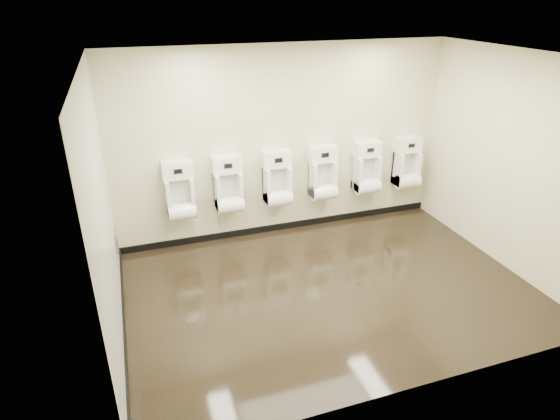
{
  "coord_description": "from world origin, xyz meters",
  "views": [
    {
      "loc": [
        -2.16,
        -4.47,
        3.42
      ],
      "look_at": [
        -0.47,
        0.55,
        0.93
      ],
      "focal_mm": 30.0,
      "sensor_mm": 36.0,
      "label": 1
    }
  ],
  "objects_px": {
    "urinal_4": "(367,171)",
    "urinal_2": "(277,182)",
    "urinal_0": "(180,195)",
    "urinal_5": "(407,166)",
    "urinal_1": "(228,189)",
    "access_panel": "(116,241)",
    "urinal_3": "(323,177)"
  },
  "relations": [
    {
      "from": "urinal_1",
      "to": "urinal_3",
      "type": "relative_size",
      "value": 1.0
    },
    {
      "from": "urinal_2",
      "to": "urinal_1",
      "type": "bearing_deg",
      "value": 180.0
    },
    {
      "from": "urinal_5",
      "to": "urinal_2",
      "type": "bearing_deg",
      "value": 180.0
    },
    {
      "from": "urinal_2",
      "to": "urinal_3",
      "type": "relative_size",
      "value": 1.0
    },
    {
      "from": "urinal_0",
      "to": "urinal_3",
      "type": "distance_m",
      "value": 2.15
    },
    {
      "from": "urinal_2",
      "to": "urinal_4",
      "type": "bearing_deg",
      "value": 0.0
    },
    {
      "from": "urinal_0",
      "to": "urinal_4",
      "type": "xyz_separation_m",
      "value": [
        2.9,
        0.0,
        0.0
      ]
    },
    {
      "from": "urinal_2",
      "to": "urinal_5",
      "type": "xyz_separation_m",
      "value": [
        2.2,
        0.0,
        0.0
      ]
    },
    {
      "from": "access_panel",
      "to": "urinal_0",
      "type": "height_order",
      "value": "urinal_0"
    },
    {
      "from": "access_panel",
      "to": "urinal_1",
      "type": "xyz_separation_m",
      "value": [
        1.59,
        0.41,
        0.36
      ]
    },
    {
      "from": "urinal_4",
      "to": "urinal_3",
      "type": "bearing_deg",
      "value": 180.0
    },
    {
      "from": "urinal_3",
      "to": "urinal_5",
      "type": "xyz_separation_m",
      "value": [
        1.47,
        0.0,
        0.0
      ]
    },
    {
      "from": "urinal_0",
      "to": "urinal_4",
      "type": "height_order",
      "value": "same"
    },
    {
      "from": "urinal_5",
      "to": "urinal_1",
      "type": "bearing_deg",
      "value": 180.0
    },
    {
      "from": "urinal_4",
      "to": "urinal_5",
      "type": "xyz_separation_m",
      "value": [
        0.72,
        0.0,
        0.0
      ]
    },
    {
      "from": "urinal_1",
      "to": "urinal_5",
      "type": "xyz_separation_m",
      "value": [
        2.94,
        0.0,
        0.0
      ]
    },
    {
      "from": "urinal_3",
      "to": "urinal_5",
      "type": "relative_size",
      "value": 1.0
    },
    {
      "from": "urinal_4",
      "to": "urinal_2",
      "type": "bearing_deg",
      "value": 180.0
    },
    {
      "from": "access_panel",
      "to": "urinal_0",
      "type": "relative_size",
      "value": 0.31
    },
    {
      "from": "urinal_0",
      "to": "urinal_2",
      "type": "relative_size",
      "value": 1.0
    },
    {
      "from": "urinal_5",
      "to": "urinal_0",
      "type": "bearing_deg",
      "value": 180.0
    },
    {
      "from": "urinal_0",
      "to": "urinal_5",
      "type": "distance_m",
      "value": 3.62
    },
    {
      "from": "urinal_2",
      "to": "urinal_5",
      "type": "bearing_deg",
      "value": 0.0
    },
    {
      "from": "urinal_3",
      "to": "urinal_2",
      "type": "bearing_deg",
      "value": 180.0
    },
    {
      "from": "urinal_4",
      "to": "urinal_1",
      "type": "bearing_deg",
      "value": 180.0
    },
    {
      "from": "access_panel",
      "to": "urinal_5",
      "type": "bearing_deg",
      "value": 5.15
    },
    {
      "from": "urinal_1",
      "to": "access_panel",
      "type": "bearing_deg",
      "value": -165.6
    },
    {
      "from": "urinal_1",
      "to": "urinal_4",
      "type": "relative_size",
      "value": 1.0
    },
    {
      "from": "urinal_1",
      "to": "urinal_5",
      "type": "distance_m",
      "value": 2.94
    },
    {
      "from": "access_panel",
      "to": "urinal_2",
      "type": "relative_size",
      "value": 0.31
    },
    {
      "from": "urinal_0",
      "to": "urinal_4",
      "type": "bearing_deg",
      "value": 0.0
    },
    {
      "from": "urinal_3",
      "to": "urinal_4",
      "type": "bearing_deg",
      "value": 0.0
    }
  ]
}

